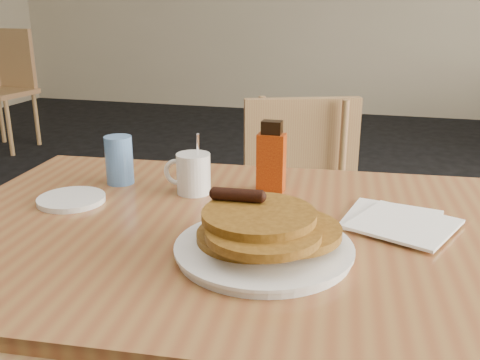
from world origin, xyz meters
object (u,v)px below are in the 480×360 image
blue_tumbler (119,160)px  coffee_mug (192,173)px  main_table (245,246)px  chair_main_far (295,207)px  chair_wall_extra (7,78)px  pancake_plate (264,238)px  syrup_bottle (271,159)px

blue_tumbler → coffee_mug: bearing=-6.0°
main_table → chair_main_far: 0.76m
chair_main_far → coffee_mug: (-0.15, -0.57, 0.28)m
chair_main_far → chair_wall_extra: chair_wall_extra is taller
pancake_plate → blue_tumbler: size_ratio=2.69×
main_table → chair_main_far: (-0.02, 0.74, -0.19)m
main_table → coffee_mug: (-0.17, 0.16, 0.09)m
chair_main_far → coffee_mug: coffee_mug is taller
chair_main_far → pancake_plate: size_ratio=2.79×
main_table → pancake_plate: pancake_plate is taller
syrup_bottle → blue_tumbler: (-0.36, -0.04, -0.02)m
syrup_bottle → coffee_mug: bearing=-159.4°
main_table → blue_tumbler: blue_tumbler is taller
chair_wall_extra → chair_main_far: bearing=-30.2°
pancake_plate → chair_main_far: bearing=95.2°
pancake_plate → syrup_bottle: size_ratio=1.89×
pancake_plate → syrup_bottle: (-0.06, 0.33, 0.05)m
chair_main_far → coffee_mug: bearing=-125.0°
chair_wall_extra → blue_tumbler: bearing=-40.6°
pancake_plate → blue_tumbler: bearing=145.6°
coffee_mug → syrup_bottle: size_ratio=0.88×
blue_tumbler → chair_main_far: bearing=58.1°
main_table → chair_wall_extra: bearing=134.1°
chair_main_far → coffee_mug: 0.66m
main_table → pancake_plate: size_ratio=4.32×
chair_main_far → coffee_mug: size_ratio=5.96×
main_table → chair_main_far: chair_main_far is taller
syrup_bottle → pancake_plate: bearing=-79.4°
chair_wall_extra → pancake_plate: (2.84, -2.97, 0.20)m
chair_wall_extra → syrup_bottle: size_ratio=5.87×
coffee_mug → syrup_bottle: bearing=25.9°
chair_main_far → syrup_bottle: 0.60m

